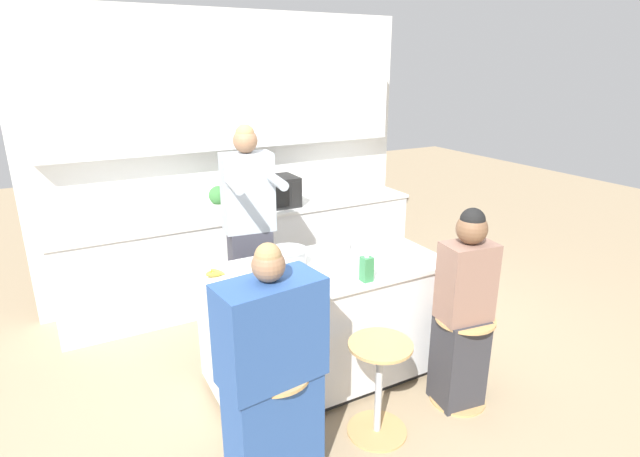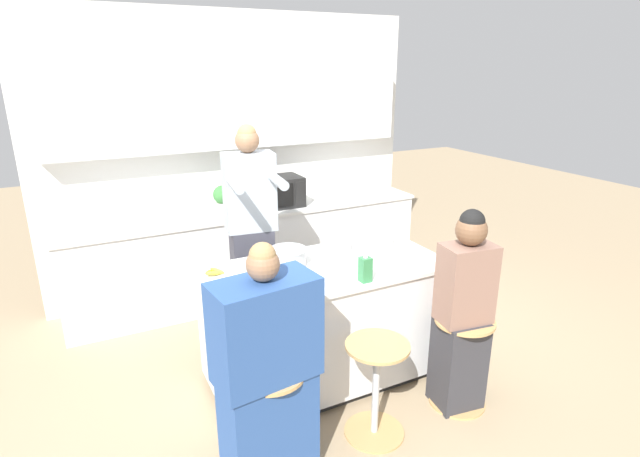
{
  "view_description": "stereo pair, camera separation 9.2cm",
  "coord_description": "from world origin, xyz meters",
  "px_view_note": "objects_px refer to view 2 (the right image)",
  "views": [
    {
      "loc": [
        -1.56,
        -2.78,
        2.22
      ],
      "look_at": [
        0.0,
        0.08,
        1.14
      ],
      "focal_mm": 28.0,
      "sensor_mm": 36.0,
      "label": 1
    },
    {
      "loc": [
        -1.48,
        -2.83,
        2.22
      ],
      "look_at": [
        0.0,
        0.08,
        1.14
      ],
      "focal_mm": 28.0,
      "sensor_mm": 36.0,
      "label": 2
    }
  ],
  "objects_px": {
    "bar_stool_rightmost": "(461,357)",
    "cooking_pot": "(288,257)",
    "juice_carton": "(365,269)",
    "potted_plant": "(223,198)",
    "person_wrapped_blanket": "(267,374)",
    "coffee_cup_near": "(276,281)",
    "kitchen_island": "(325,323)",
    "banana_bunch": "(213,272)",
    "person_seated_near": "(462,319)",
    "fruit_bowl": "(378,240)",
    "bar_stool_leftmost": "(272,415)",
    "person_cooking": "(252,241)",
    "bar_stool_center": "(376,384)",
    "microwave": "(276,192)"
  },
  "relations": [
    {
      "from": "kitchen_island",
      "to": "juice_carton",
      "type": "relative_size",
      "value": 9.36
    },
    {
      "from": "bar_stool_leftmost",
      "to": "juice_carton",
      "type": "bearing_deg",
      "value": 21.25
    },
    {
      "from": "person_wrapped_blanket",
      "to": "coffee_cup_near",
      "type": "xyz_separation_m",
      "value": [
        0.27,
        0.52,
        0.28
      ]
    },
    {
      "from": "bar_stool_center",
      "to": "cooking_pot",
      "type": "height_order",
      "value": "cooking_pot"
    },
    {
      "from": "kitchen_island",
      "to": "cooking_pot",
      "type": "height_order",
      "value": "cooking_pot"
    },
    {
      "from": "person_wrapped_blanket",
      "to": "person_seated_near",
      "type": "relative_size",
      "value": 1.01
    },
    {
      "from": "person_wrapped_blanket",
      "to": "juice_carton",
      "type": "relative_size",
      "value": 7.78
    },
    {
      "from": "bar_stool_center",
      "to": "bar_stool_rightmost",
      "type": "bearing_deg",
      "value": -0.57
    },
    {
      "from": "juice_carton",
      "to": "potted_plant",
      "type": "relative_size",
      "value": 0.7
    },
    {
      "from": "coffee_cup_near",
      "to": "person_wrapped_blanket",
      "type": "bearing_deg",
      "value": -117.6
    },
    {
      "from": "bar_stool_center",
      "to": "cooking_pot",
      "type": "distance_m",
      "value": 1.02
    },
    {
      "from": "bar_stool_center",
      "to": "person_wrapped_blanket",
      "type": "distance_m",
      "value": 0.76
    },
    {
      "from": "bar_stool_rightmost",
      "to": "cooking_pot",
      "type": "bearing_deg",
      "value": 138.02
    },
    {
      "from": "kitchen_island",
      "to": "person_seated_near",
      "type": "bearing_deg",
      "value": -45.82
    },
    {
      "from": "microwave",
      "to": "potted_plant",
      "type": "relative_size",
      "value": 1.97
    },
    {
      "from": "cooking_pot",
      "to": "juice_carton",
      "type": "distance_m",
      "value": 0.57
    },
    {
      "from": "coffee_cup_near",
      "to": "banana_bunch",
      "type": "bearing_deg",
      "value": 130.75
    },
    {
      "from": "cooking_pot",
      "to": "potted_plant",
      "type": "distance_m",
      "value": 1.46
    },
    {
      "from": "bar_stool_leftmost",
      "to": "cooking_pot",
      "type": "height_order",
      "value": "cooking_pot"
    },
    {
      "from": "bar_stool_leftmost",
      "to": "person_cooking",
      "type": "xyz_separation_m",
      "value": [
        0.38,
        1.34,
        0.54
      ]
    },
    {
      "from": "potted_plant",
      "to": "kitchen_island",
      "type": "bearing_deg",
      "value": -81.02
    },
    {
      "from": "kitchen_island",
      "to": "banana_bunch",
      "type": "xyz_separation_m",
      "value": [
        -0.73,
        0.2,
        0.46
      ]
    },
    {
      "from": "person_wrapped_blanket",
      "to": "banana_bunch",
      "type": "relative_size",
      "value": 9.3
    },
    {
      "from": "kitchen_island",
      "to": "bar_stool_rightmost",
      "type": "bearing_deg",
      "value": -45.3
    },
    {
      "from": "microwave",
      "to": "fruit_bowl",
      "type": "bearing_deg",
      "value": -76.75
    },
    {
      "from": "coffee_cup_near",
      "to": "potted_plant",
      "type": "relative_size",
      "value": 0.45
    },
    {
      "from": "person_seated_near",
      "to": "potted_plant",
      "type": "distance_m",
      "value": 2.47
    },
    {
      "from": "coffee_cup_near",
      "to": "banana_bunch",
      "type": "distance_m",
      "value": 0.47
    },
    {
      "from": "person_seated_near",
      "to": "kitchen_island",
      "type": "bearing_deg",
      "value": 141.99
    },
    {
      "from": "bar_stool_center",
      "to": "potted_plant",
      "type": "distance_m",
      "value": 2.37
    },
    {
      "from": "bar_stool_rightmost",
      "to": "microwave",
      "type": "height_order",
      "value": "microwave"
    },
    {
      "from": "bar_stool_rightmost",
      "to": "coffee_cup_near",
      "type": "relative_size",
      "value": 5.48
    },
    {
      "from": "bar_stool_rightmost",
      "to": "fruit_bowl",
      "type": "relative_size",
      "value": 2.78
    },
    {
      "from": "bar_stool_leftmost",
      "to": "juice_carton",
      "type": "xyz_separation_m",
      "value": [
        0.78,
        0.3,
        0.61
      ]
    },
    {
      "from": "bar_stool_rightmost",
      "to": "coffee_cup_near",
      "type": "bearing_deg",
      "value": 154.38
    },
    {
      "from": "person_seated_near",
      "to": "potted_plant",
      "type": "height_order",
      "value": "person_seated_near"
    },
    {
      "from": "kitchen_island",
      "to": "fruit_bowl",
      "type": "xyz_separation_m",
      "value": [
        0.58,
        0.22,
        0.47
      ]
    },
    {
      "from": "cooking_pot",
      "to": "banana_bunch",
      "type": "bearing_deg",
      "value": 171.86
    },
    {
      "from": "person_wrapped_blanket",
      "to": "fruit_bowl",
      "type": "height_order",
      "value": "person_wrapped_blanket"
    },
    {
      "from": "cooking_pot",
      "to": "person_seated_near",
      "type": "bearing_deg",
      "value": -42.34
    },
    {
      "from": "person_cooking",
      "to": "banana_bunch",
      "type": "bearing_deg",
      "value": -124.71
    },
    {
      "from": "bar_stool_leftmost",
      "to": "microwave",
      "type": "bearing_deg",
      "value": 66.9
    },
    {
      "from": "cooking_pot",
      "to": "microwave",
      "type": "bearing_deg",
      "value": 71.07
    },
    {
      "from": "bar_stool_leftmost",
      "to": "potted_plant",
      "type": "relative_size",
      "value": 2.49
    },
    {
      "from": "fruit_bowl",
      "to": "juice_carton",
      "type": "xyz_separation_m",
      "value": [
        -0.47,
        -0.55,
        0.05
      ]
    },
    {
      "from": "person_cooking",
      "to": "person_seated_near",
      "type": "bearing_deg",
      "value": -48.29
    },
    {
      "from": "fruit_bowl",
      "to": "kitchen_island",
      "type": "bearing_deg",
      "value": -159.47
    },
    {
      "from": "cooking_pot",
      "to": "banana_bunch",
      "type": "height_order",
      "value": "cooking_pot"
    },
    {
      "from": "coffee_cup_near",
      "to": "bar_stool_leftmost",
      "type": "bearing_deg",
      "value": -116.45
    },
    {
      "from": "person_wrapped_blanket",
      "to": "person_cooking",
      "type": "bearing_deg",
      "value": 66.44
    }
  ]
}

